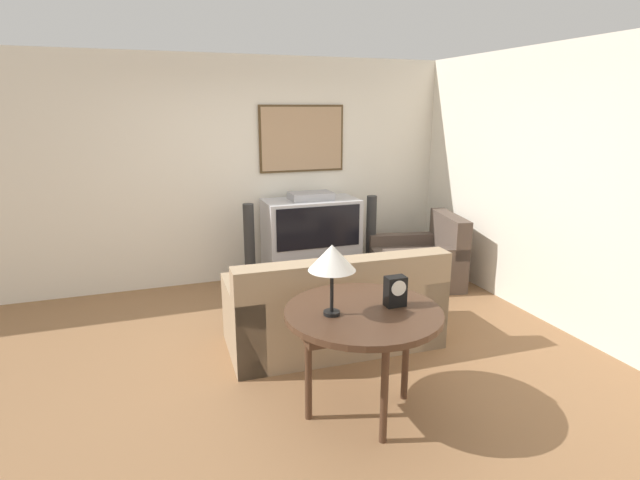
# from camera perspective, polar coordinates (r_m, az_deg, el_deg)

# --- Properties ---
(ground_plane) EXTENTS (12.00, 12.00, 0.00)m
(ground_plane) POSITION_cam_1_polar(r_m,az_deg,el_deg) (4.57, -3.09, -12.54)
(ground_plane) COLOR #8E6642
(wall_back) EXTENTS (12.00, 0.10, 2.70)m
(wall_back) POSITION_cam_1_polar(r_m,az_deg,el_deg) (6.18, -8.84, 7.78)
(wall_back) COLOR silver
(wall_back) RESTS_ON ground_plane
(wall_right) EXTENTS (0.06, 12.00, 2.70)m
(wall_right) POSITION_cam_1_polar(r_m,az_deg,el_deg) (5.46, 24.31, 5.66)
(wall_right) COLOR silver
(wall_right) RESTS_ON ground_plane
(area_rug) EXTENTS (1.91, 1.45, 0.01)m
(area_rug) POSITION_cam_1_polar(r_m,az_deg,el_deg) (5.51, 0.17, -7.44)
(area_rug) COLOR #99704C
(area_rug) RESTS_ON ground_plane
(tv) EXTENTS (1.14, 0.59, 1.12)m
(tv) POSITION_cam_1_polar(r_m,az_deg,el_deg) (6.15, -1.02, 0.05)
(tv) COLOR #B7B7BC
(tv) RESTS_ON ground_plane
(couch) EXTENTS (1.90, 0.92, 0.89)m
(couch) POSITION_cam_1_polar(r_m,az_deg,el_deg) (4.54, 1.61, -8.14)
(couch) COLOR #9E8466
(couch) RESTS_ON ground_plane
(armchair) EXTENTS (1.15, 1.06, 0.86)m
(armchair) POSITION_cam_1_polar(r_m,az_deg,el_deg) (6.22, 11.29, -2.51)
(armchair) COLOR brown
(armchair) RESTS_ON ground_plane
(coffee_table) EXTENTS (1.01, 0.63, 0.39)m
(coffee_table) POSITION_cam_1_polar(r_m,az_deg,el_deg) (5.47, -0.60, -3.83)
(coffee_table) COLOR #472D1E
(coffee_table) RESTS_ON ground_plane
(console_table) EXTENTS (1.07, 1.07, 0.78)m
(console_table) POSITION_cam_1_polar(r_m,az_deg,el_deg) (3.43, 4.97, -9.04)
(console_table) COLOR #472D1E
(console_table) RESTS_ON ground_plane
(table_lamp) EXTENTS (0.31, 0.31, 0.48)m
(table_lamp) POSITION_cam_1_polar(r_m,az_deg,el_deg) (3.19, 1.38, -2.17)
(table_lamp) COLOR black
(table_lamp) RESTS_ON console_table
(mantel_clock) EXTENTS (0.14, 0.10, 0.21)m
(mantel_clock) POSITION_cam_1_polar(r_m,az_deg,el_deg) (3.46, 8.61, -5.80)
(mantel_clock) COLOR black
(mantel_clock) RESTS_ON console_table
(speaker_tower_left) EXTENTS (0.21, 0.21, 1.04)m
(speaker_tower_left) POSITION_cam_1_polar(r_m,az_deg,el_deg) (5.91, -8.04, -1.09)
(speaker_tower_left) COLOR black
(speaker_tower_left) RESTS_ON ground_plane
(speaker_tower_right) EXTENTS (0.21, 0.21, 1.04)m
(speaker_tower_right) POSITION_cam_1_polar(r_m,az_deg,el_deg) (6.39, 5.83, 0.20)
(speaker_tower_right) COLOR black
(speaker_tower_right) RESTS_ON ground_plane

